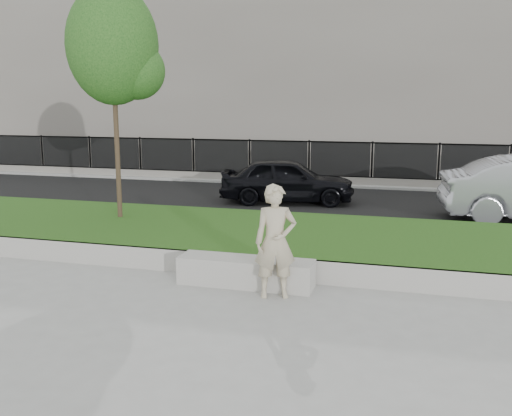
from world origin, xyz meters
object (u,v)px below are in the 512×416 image
(man, at_px, (275,241))
(young_tree, at_px, (116,49))
(book, at_px, (265,261))
(stone_bench, at_px, (246,272))
(car_dark, at_px, (287,180))

(man, relative_size, young_tree, 0.35)
(book, relative_size, young_tree, 0.04)
(man, height_order, young_tree, young_tree)
(stone_bench, xyz_separation_m, man, (0.59, -0.40, 0.65))
(young_tree, bearing_deg, book, -35.22)
(stone_bench, height_order, young_tree, young_tree)
(young_tree, distance_m, car_dark, 6.43)
(young_tree, bearing_deg, stone_bench, -36.74)
(stone_bench, distance_m, young_tree, 6.04)
(man, xyz_separation_m, young_tree, (-4.33, 3.19, 3.19))
(man, distance_m, young_tree, 6.25)
(young_tree, relative_size, car_dark, 1.30)
(stone_bench, bearing_deg, young_tree, 143.26)
(man, bearing_deg, stone_bench, 126.48)
(stone_bench, height_order, book, book)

